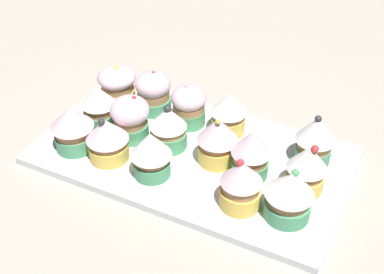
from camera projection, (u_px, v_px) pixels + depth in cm
name	position (u px, v px, depth cm)	size (l,w,h in cm)	color
ground_plane	(192.00, 166.00, 81.86)	(180.00, 180.00, 3.00)	#B2A899
baking_tray	(192.00, 156.00, 80.57)	(46.59, 25.88, 1.20)	silver
cupcake_0	(72.00, 127.00, 78.85)	(6.52, 6.52, 7.31)	#4C9E6B
cupcake_1	(107.00, 139.00, 77.17)	(6.34, 6.34, 7.23)	#EFC651
cupcake_2	(151.00, 153.00, 74.01)	(5.99, 5.99, 7.35)	#4C9E6B
cupcake_3	(241.00, 184.00, 69.25)	(5.66, 5.66, 7.70)	#EFC651
cupcake_4	(289.00, 194.00, 67.62)	(6.46, 6.46, 7.62)	#4C9E6B
cupcake_5	(100.00, 104.00, 83.90)	(5.55, 5.55, 7.20)	#4C9E6B
cupcake_6	(130.00, 117.00, 81.02)	(6.11, 6.11, 7.42)	#4C9E6B
cupcake_7	(169.00, 126.00, 79.52)	(5.66, 5.66, 7.45)	#4C9E6B
cupcake_8	(217.00, 140.00, 76.16)	(6.10, 6.10, 7.96)	#EFC651
cupcake_9	(251.00, 153.00, 73.84)	(5.68, 5.68, 7.78)	#4C9E6B
cupcake_10	(306.00, 169.00, 71.41)	(5.60, 5.60, 7.80)	#EFC651
cupcake_11	(117.00, 85.00, 88.65)	(6.43, 6.43, 7.15)	#EFC651
cupcake_12	(153.00, 92.00, 87.17)	(5.88, 5.88, 7.17)	#4C9E6B
cupcake_13	(189.00, 105.00, 84.08)	(5.61, 5.61, 6.99)	#4C9E6B
cupcake_14	(229.00, 112.00, 82.12)	(5.73, 5.73, 7.21)	#EFC651
cupcake_15	(315.00, 139.00, 76.17)	(5.80, 5.80, 8.15)	#4C9E6B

